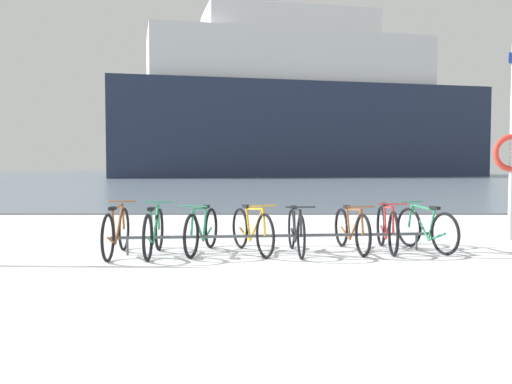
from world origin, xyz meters
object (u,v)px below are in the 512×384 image
at_px(bicycle_2, 200,231).
at_px(rescue_post, 510,148).
at_px(bicycle_0, 115,232).
at_px(bicycle_6, 385,229).
at_px(bicycle_3, 250,230).
at_px(bicycle_5, 350,230).
at_px(ferry_ship, 292,109).
at_px(bicycle_7, 424,229).
at_px(bicycle_4, 295,231).
at_px(bicycle_1, 152,232).

relative_size(bicycle_2, rescue_post, 0.47).
height_order(bicycle_0, bicycle_6, bicycle_0).
xyz_separation_m(bicycle_3, bicycle_5, (1.66, 0.16, -0.01)).
relative_size(bicycle_5, ferry_ship, 0.04).
bearing_deg(bicycle_3, bicycle_0, -172.06).
distance_m(bicycle_3, ferry_ship, 56.40).
distance_m(bicycle_5, rescue_post, 3.79).
relative_size(bicycle_0, bicycle_2, 1.03).
height_order(bicycle_2, ferry_ship, ferry_ship).
relative_size(bicycle_0, bicycle_7, 1.15).
bearing_deg(rescue_post, bicycle_3, -163.09).
height_order(bicycle_6, ferry_ship, ferry_ship).
relative_size(bicycle_2, bicycle_4, 0.99).
xyz_separation_m(bicycle_1, bicycle_5, (3.22, 0.43, -0.02)).
bearing_deg(rescue_post, bicycle_7, -147.53).
relative_size(bicycle_0, bicycle_3, 1.08).
relative_size(bicycle_6, bicycle_7, 1.15).
height_order(bicycle_2, bicycle_7, bicycle_2).
height_order(bicycle_1, bicycle_7, bicycle_1).
distance_m(bicycle_6, bicycle_7, 0.66).
relative_size(bicycle_1, ferry_ship, 0.04).
distance_m(bicycle_1, bicycle_2, 0.78).
xyz_separation_m(bicycle_0, bicycle_6, (4.40, 0.49, -0.01)).
bearing_deg(rescue_post, bicycle_4, -159.21).
bearing_deg(bicycle_7, bicycle_3, -175.69).
bearing_deg(bicycle_0, bicycle_6, 6.40).
height_order(bicycle_2, bicycle_4, bicycle_2).
relative_size(bicycle_4, ferry_ship, 0.04).
distance_m(bicycle_0, bicycle_2, 1.35).
relative_size(bicycle_0, bicycle_1, 1.03).
xyz_separation_m(bicycle_1, rescue_post, (6.48, 1.76, 1.39)).
bearing_deg(bicycle_2, ferry_ship, 84.52).
relative_size(bicycle_0, rescue_post, 0.49).
bearing_deg(bicycle_5, bicycle_3, -174.40).
height_order(bicycle_1, bicycle_3, bicycle_1).
distance_m(bicycle_4, ferry_ship, 56.44).
distance_m(bicycle_6, ferry_ship, 56.07).
bearing_deg(bicycle_5, bicycle_4, -164.42).
bearing_deg(bicycle_0, bicycle_5, 6.92).
xyz_separation_m(bicycle_1, bicycle_2, (0.74, 0.25, -0.01)).
height_order(bicycle_2, bicycle_3, bicycle_3).
distance_m(bicycle_0, bicycle_1, 0.59).
distance_m(bicycle_4, rescue_post, 4.71).
xyz_separation_m(bicycle_4, bicycle_7, (2.20, 0.32, -0.00)).
height_order(bicycle_0, bicycle_5, bicycle_0).
height_order(bicycle_1, rescue_post, rescue_post).
relative_size(bicycle_5, bicycle_7, 1.13).
xyz_separation_m(bicycle_4, ferry_ship, (3.81, 55.80, 7.57)).
distance_m(rescue_post, ferry_ship, 54.56).
bearing_deg(bicycle_3, ferry_ship, 85.35).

